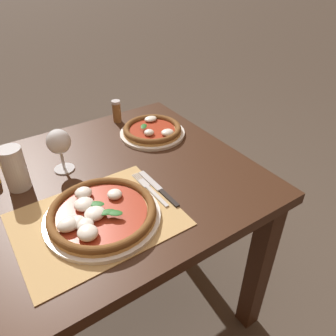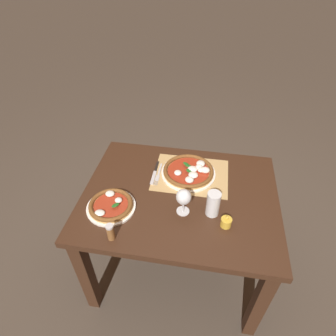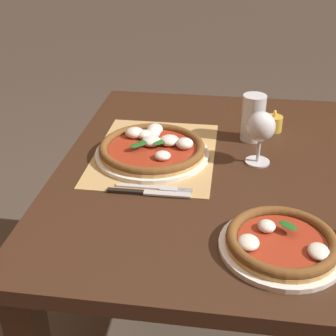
% 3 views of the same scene
% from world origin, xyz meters
% --- Properties ---
extents(ground_plane, '(24.00, 24.00, 0.00)m').
position_xyz_m(ground_plane, '(0.00, 0.00, 0.00)').
color(ground_plane, '#473D33').
extents(dining_table, '(1.11, 0.86, 0.74)m').
position_xyz_m(dining_table, '(0.00, 0.00, 0.62)').
color(dining_table, '#382114').
rests_on(dining_table, ground).
extents(paper_placemat, '(0.45, 0.35, 0.00)m').
position_xyz_m(paper_placemat, '(-0.04, -0.17, 0.74)').
color(paper_placemat, tan).
rests_on(paper_placemat, dining_table).
extents(pizza_near, '(0.33, 0.33, 0.05)m').
position_xyz_m(pizza_near, '(-0.03, -0.18, 0.76)').
color(pizza_near, white).
rests_on(pizza_near, paper_placemat).
extents(pizza_far, '(0.27, 0.27, 0.05)m').
position_xyz_m(pizza_far, '(0.35, 0.17, 0.76)').
color(pizza_far, white).
rests_on(pizza_far, dining_table).
extents(wine_glass, '(0.08, 0.08, 0.16)m').
position_xyz_m(wine_glass, '(-0.03, 0.13, 0.85)').
color(wine_glass, silver).
rests_on(wine_glass, dining_table).
extents(pint_glass, '(0.07, 0.07, 0.15)m').
position_xyz_m(pint_glass, '(-0.19, 0.11, 0.81)').
color(pint_glass, silver).
rests_on(pint_glass, dining_table).
extents(fork, '(0.02, 0.20, 0.00)m').
position_xyz_m(fork, '(0.15, -0.14, 0.75)').
color(fork, '#B7B7BC').
rests_on(fork, paper_placemat).
extents(knife, '(0.02, 0.22, 0.01)m').
position_xyz_m(knife, '(0.18, -0.15, 0.75)').
color(knife, black).
rests_on(knife, paper_placemat).
extents(pepper_shaker, '(0.04, 0.04, 0.10)m').
position_xyz_m(pepper_shaker, '(0.29, 0.36, 0.79)').
color(pepper_shaker, brown).
rests_on(pepper_shaker, dining_table).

